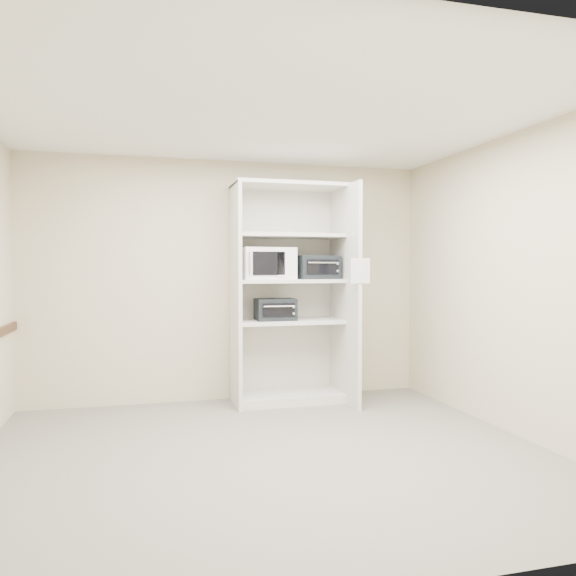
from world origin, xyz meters
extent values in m
cube|color=slate|center=(0.00, 0.00, 0.00)|extent=(4.50, 4.00, 0.01)
cube|color=white|center=(0.00, 0.00, 2.70)|extent=(4.50, 4.00, 0.01)
cube|color=#BFAD94|center=(0.00, 2.00, 1.35)|extent=(4.50, 0.02, 2.70)
cube|color=#BFAD94|center=(0.00, -2.00, 1.35)|extent=(4.50, 0.02, 2.70)
cube|color=#BFAD94|center=(2.25, 0.00, 1.35)|extent=(0.02, 4.00, 2.70)
cube|color=silver|center=(0.02, 1.68, 1.20)|extent=(0.04, 0.60, 2.40)
cube|color=silver|center=(1.22, 1.53, 1.20)|extent=(0.04, 0.90, 2.40)
cube|color=silver|center=(0.62, 1.99, 1.20)|extent=(1.24, 0.02, 2.40)
cube|color=silver|center=(0.62, 1.70, 0.05)|extent=(1.16, 0.56, 0.10)
cube|color=silver|center=(0.62, 1.70, 0.90)|extent=(1.16, 0.56, 0.04)
cube|color=silver|center=(0.62, 1.70, 1.35)|extent=(1.16, 0.56, 0.04)
cube|color=silver|center=(0.62, 1.70, 1.85)|extent=(1.16, 0.56, 0.04)
cube|color=silver|center=(0.62, 1.70, 2.40)|extent=(1.24, 0.60, 0.04)
cube|color=white|center=(0.35, 1.68, 1.54)|extent=(0.61, 0.48, 0.34)
cube|color=black|center=(0.92, 1.65, 1.50)|extent=(0.49, 0.39, 0.26)
cube|color=black|center=(0.46, 1.66, 1.04)|extent=(0.43, 0.33, 0.24)
cube|color=white|center=(1.22, 1.07, 1.46)|extent=(0.20, 0.02, 0.25)
camera|label=1|loc=(-1.00, -4.31, 1.49)|focal=35.00mm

